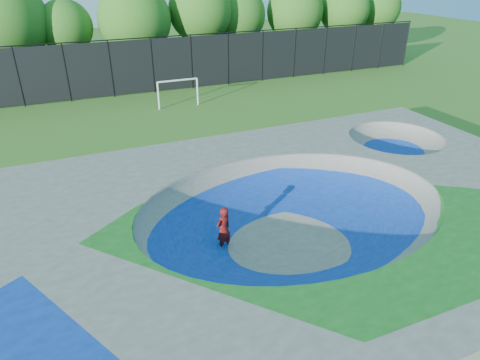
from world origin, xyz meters
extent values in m
plane|color=#35651C|center=(0.00, 0.00, 0.00)|extent=(120.00, 120.00, 0.00)
cube|color=gray|center=(0.00, 0.00, 0.75)|extent=(22.00, 14.00, 1.50)
imported|color=#B4120E|center=(-2.47, 0.39, 0.82)|extent=(0.71, 0.59, 1.65)
cube|color=black|center=(-2.47, 0.39, 0.03)|extent=(0.81, 0.47, 0.05)
cylinder|color=silver|center=(-0.70, 16.75, 0.91)|extent=(0.12, 0.12, 1.81)
cylinder|color=silver|center=(2.02, 16.75, 0.91)|extent=(0.12, 0.12, 1.81)
cylinder|color=silver|center=(0.66, 16.75, 1.81)|extent=(2.72, 0.12, 0.12)
cylinder|color=black|center=(-9.00, 21.00, 2.00)|extent=(0.09, 0.09, 4.00)
cylinder|color=black|center=(-6.00, 21.00, 2.00)|extent=(0.09, 0.09, 4.00)
cylinder|color=black|center=(-3.00, 21.00, 2.00)|extent=(0.09, 0.09, 4.00)
cylinder|color=black|center=(0.00, 21.00, 2.00)|extent=(0.09, 0.09, 4.00)
cylinder|color=black|center=(3.00, 21.00, 2.00)|extent=(0.09, 0.09, 4.00)
cylinder|color=black|center=(6.00, 21.00, 2.00)|extent=(0.09, 0.09, 4.00)
cylinder|color=black|center=(9.00, 21.00, 2.00)|extent=(0.09, 0.09, 4.00)
cylinder|color=black|center=(12.00, 21.00, 2.00)|extent=(0.09, 0.09, 4.00)
cylinder|color=black|center=(15.00, 21.00, 2.00)|extent=(0.09, 0.09, 4.00)
cylinder|color=black|center=(18.00, 21.00, 2.00)|extent=(0.09, 0.09, 4.00)
cylinder|color=black|center=(21.00, 21.00, 2.00)|extent=(0.09, 0.09, 4.00)
cylinder|color=black|center=(24.00, 21.00, 2.00)|extent=(0.09, 0.09, 4.00)
cube|color=black|center=(0.00, 21.00, 2.00)|extent=(48.00, 0.03, 3.80)
cylinder|color=black|center=(0.00, 21.00, 4.00)|extent=(48.00, 0.08, 0.08)
cylinder|color=#443222|center=(-9.32, 26.12, 1.38)|extent=(0.44, 0.44, 2.75)
sphere|color=#2A631A|center=(-9.32, 26.12, 5.00)|extent=(6.00, 6.00, 6.00)
cylinder|color=#443222|center=(-5.33, 26.21, 1.44)|extent=(0.44, 0.44, 2.87)
sphere|color=#2A631A|center=(-5.33, 26.21, 4.39)|extent=(4.06, 4.06, 4.06)
cylinder|color=#443222|center=(-0.18, 25.39, 1.31)|extent=(0.44, 0.44, 2.62)
sphere|color=#2A631A|center=(-0.18, 25.39, 4.77)|extent=(5.73, 5.73, 5.73)
cylinder|color=#443222|center=(5.43, 25.72, 1.60)|extent=(0.44, 0.44, 3.20)
sphere|color=#2A631A|center=(5.43, 25.72, 5.20)|extent=(5.34, 5.34, 5.34)
cylinder|color=#443222|center=(9.21, 26.71, 1.35)|extent=(0.44, 0.44, 2.70)
sphere|color=#2A631A|center=(9.21, 26.71, 4.61)|extent=(5.07, 5.07, 5.07)
cylinder|color=#443222|center=(14.76, 26.06, 1.39)|extent=(0.44, 0.44, 2.77)
sphere|color=#2A631A|center=(14.76, 26.06, 4.72)|extent=(5.20, 5.20, 5.20)
cylinder|color=#443222|center=(19.77, 25.33, 1.51)|extent=(0.44, 0.44, 3.02)
sphere|color=#2A631A|center=(19.77, 25.33, 4.80)|extent=(4.73, 4.73, 4.73)
cylinder|color=#443222|center=(24.15, 25.90, 1.52)|extent=(0.44, 0.44, 3.05)
sphere|color=#2A631A|center=(24.15, 25.90, 4.75)|extent=(4.54, 4.54, 4.54)
camera|label=1|loc=(-6.72, -10.86, 8.80)|focal=32.00mm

